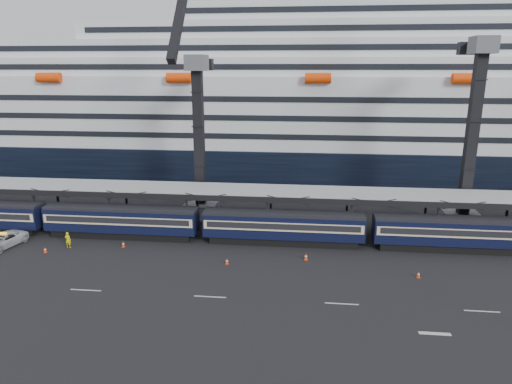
{
  "coord_description": "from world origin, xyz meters",
  "views": [
    {
      "loc": [
        -5.68,
        -41.27,
        20.42
      ],
      "look_at": [
        -11.26,
        10.0,
        6.3
      ],
      "focal_mm": 32.0,
      "sensor_mm": 36.0,
      "label": 1
    }
  ],
  "objects": [
    {
      "name": "traffic_cone_b",
      "position": [
        -26.64,
        6.81,
        0.36
      ],
      "size": [
        0.37,
        0.37,
        0.73
      ],
      "color": "#FF4008",
      "rests_on": "ground"
    },
    {
      "name": "crane_dark_near",
      "position": [
        -20.0,
        18.59,
        11.93
      ],
      "size": [
        4.5,
        17.75,
        35.08
      ],
      "color": "#52555A",
      "rests_on": "ground"
    },
    {
      "name": "traffic_cone_e",
      "position": [
        6.03,
        2.19,
        0.34
      ],
      "size": [
        0.34,
        0.34,
        0.68
      ],
      "color": "#FF4008",
      "rests_on": "ground"
    },
    {
      "name": "train",
      "position": [
        -4.65,
        10.0,
        2.2
      ],
      "size": [
        133.05,
        3.0,
        4.05
      ],
      "color": "black",
      "rests_on": "ground"
    },
    {
      "name": "traffic_cone_c",
      "position": [
        -13.67,
        3.35,
        0.33
      ],
      "size": [
        0.34,
        0.34,
        0.68
      ],
      "color": "#FF4008",
      "rests_on": "ground"
    },
    {
      "name": "traffic_cone_a",
      "position": [
        -34.86,
        4.23,
        0.34
      ],
      "size": [
        0.34,
        0.34,
        0.68
      ],
      "color": "#FF4008",
      "rests_on": "ground"
    },
    {
      "name": "crane_dark_mid",
      "position": [
        15.0,
        17.59,
        13.36
      ],
      "size": [
        4.5,
        18.24,
        39.64
      ],
      "color": "#52555A",
      "rests_on": "ground"
    },
    {
      "name": "canopy",
      "position": [
        0.0,
        14.0,
        5.25
      ],
      "size": [
        130.0,
        6.25,
        5.53
      ],
      "color": "#9A9DA2",
      "rests_on": "ground"
    },
    {
      "name": "cruise_ship",
      "position": [
        -1.08,
        45.99,
        12.34
      ],
      "size": [
        214.09,
        28.84,
        34.0
      ],
      "color": "black",
      "rests_on": "ground"
    },
    {
      "name": "worker",
      "position": [
        -32.92,
        5.89,
        0.96
      ],
      "size": [
        0.71,
        0.47,
        1.93
      ],
      "primitive_type": "imported",
      "rotation": [
        0.0,
        0.0,
        3.15
      ],
      "color": "yellow",
      "rests_on": "ground"
    },
    {
      "name": "traffic_cone_d",
      "position": [
        -5.24,
        5.41,
        0.39
      ],
      "size": [
        0.39,
        0.39,
        0.79
      ],
      "color": "#FF4008",
      "rests_on": "ground"
    },
    {
      "name": "lane_markings",
      "position": [
        8.15,
        -5.23,
        0.01
      ],
      "size": [
        111.0,
        4.27,
        0.02
      ],
      "color": "beige",
      "rests_on": "ground"
    },
    {
      "name": "pickup_truck",
      "position": [
        -40.66,
        5.29,
        0.81
      ],
      "size": [
        3.82,
        6.24,
        1.61
      ],
      "primitive_type": "imported",
      "rotation": [
        0.0,
        0.0,
        -0.21
      ],
      "color": "silver",
      "rests_on": "ground"
    },
    {
      "name": "ground",
      "position": [
        0.0,
        0.0,
        0.0
      ],
      "size": [
        260.0,
        260.0,
        0.0
      ],
      "primitive_type": "plane",
      "color": "black",
      "rests_on": "ground"
    }
  ]
}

